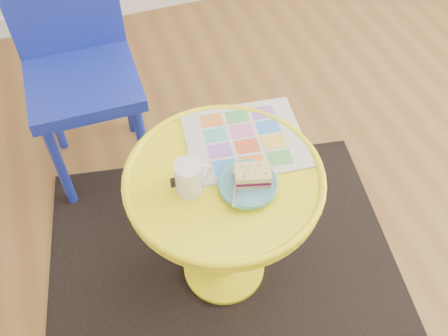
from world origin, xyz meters
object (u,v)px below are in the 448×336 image
object	(u,v)px
chair	(76,58)
mug	(189,177)
newspaper	(245,139)
plate	(248,184)
side_table	(224,208)

from	to	relation	value
chair	mug	xyz separation A→B (m)	(0.22, -0.75, 0.09)
newspaper	mug	xyz separation A→B (m)	(-0.21, -0.13, 0.05)
chair	mug	bearing A→B (deg)	-72.81
mug	plate	bearing A→B (deg)	-21.77
chair	mug	distance (m)	0.78
plate	mug	bearing A→B (deg)	161.54
chair	newspaper	world-z (taller)	chair
side_table	plate	bearing A→B (deg)	-50.74
mug	newspaper	bearing A→B (deg)	27.24
side_table	mug	bearing A→B (deg)	-174.81
side_table	chair	size ratio (longest dim) A/B	0.64
side_table	newspaper	distance (m)	0.23
chair	newspaper	xyz separation A→B (m)	(0.43, -0.62, 0.04)
chair	plate	xyz separation A→B (m)	(0.38, -0.80, 0.05)
newspaper	plate	bearing A→B (deg)	-100.99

